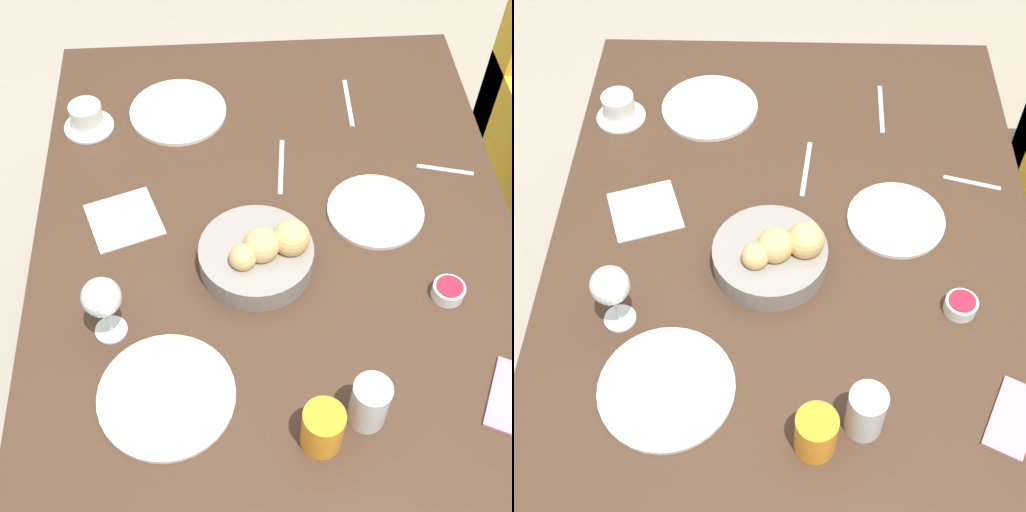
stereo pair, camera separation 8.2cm
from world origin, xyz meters
TOP-DOWN VIEW (x-y plane):
  - ground_plane at (0.00, 0.00)m, footprint 10.00×10.00m
  - dining_table at (0.00, 0.00)m, footprint 1.38×1.06m
  - bread_basket at (0.08, -0.04)m, footprint 0.24×0.24m
  - plate_near_left at (-0.41, -0.21)m, footprint 0.24×0.24m
  - plate_near_right at (0.37, -0.23)m, footprint 0.26×0.26m
  - plate_far_center at (-0.05, 0.23)m, footprint 0.22×0.22m
  - juice_glass at (0.48, 0.04)m, footprint 0.08×0.08m
  - water_tumbler at (0.44, 0.13)m, footprint 0.07×0.07m
  - wine_glass at (0.22, -0.34)m, footprint 0.08×0.08m
  - coffee_cup at (-0.37, -0.43)m, footprint 0.12×0.12m
  - jam_bowl_berry at (0.18, 0.34)m, footprint 0.07×0.07m
  - fork_silver at (-0.20, 0.03)m, footprint 0.18×0.03m
  - knife_silver at (-0.42, 0.22)m, footprint 0.18×0.02m
  - spoon_coffee at (-0.17, 0.41)m, footprint 0.05×0.13m
  - napkin at (-0.06, -0.33)m, footprint 0.19×0.19m
  - cell_phone at (0.42, 0.40)m, footprint 0.17×0.13m

SIDE VIEW (x-z plane):
  - ground_plane at x=0.00m, z-range 0.00..0.00m
  - dining_table at x=0.00m, z-range 0.27..0.97m
  - fork_silver at x=-0.20m, z-range 0.70..0.70m
  - knife_silver at x=-0.42m, z-range 0.70..0.70m
  - spoon_coffee at x=-0.17m, z-range 0.70..0.70m
  - napkin at x=-0.06m, z-range 0.70..0.71m
  - cell_phone at x=0.42m, z-range 0.70..0.71m
  - plate_near_left at x=-0.41m, z-range 0.70..0.71m
  - plate_near_right at x=0.37m, z-range 0.70..0.71m
  - plate_far_center at x=-0.05m, z-range 0.70..0.71m
  - jam_bowl_berry at x=0.18m, z-range 0.70..0.74m
  - coffee_cup at x=-0.37m, z-range 0.70..0.77m
  - bread_basket at x=0.08m, z-range 0.68..0.80m
  - juice_glass at x=0.48m, z-range 0.70..0.80m
  - water_tumbler at x=0.44m, z-range 0.70..0.81m
  - wine_glass at x=0.22m, z-range 0.74..0.89m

